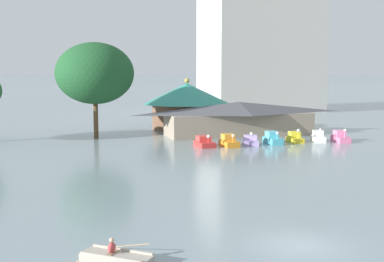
{
  "coord_description": "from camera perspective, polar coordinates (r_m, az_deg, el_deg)",
  "views": [
    {
      "loc": [
        -11.29,
        -21.17,
        8.4
      ],
      "look_at": [
        0.92,
        21.79,
        2.96
      ],
      "focal_mm": 47.35,
      "sensor_mm": 36.0,
      "label": 1
    }
  ],
  "objects": [
    {
      "name": "shoreline_tree_mid",
      "position": [
        62.76,
        -10.89,
        6.4
      ],
      "size": [
        9.49,
        9.49,
        11.68
      ],
      "color": "brown",
      "rests_on": "ground"
    },
    {
      "name": "pedal_boat_pink",
      "position": [
        61.5,
        16.37,
        -0.69
      ],
      "size": [
        1.78,
        3.08,
        1.67
      ],
      "rotation": [
        0.0,
        0.0,
        -1.73
      ],
      "color": "pink",
      "rests_on": "ground"
    },
    {
      "name": "pedal_boat_red",
      "position": [
        55.43,
        1.4,
        -1.29
      ],
      "size": [
        1.78,
        2.99,
        1.46
      ],
      "rotation": [
        0.0,
        0.0,
        -1.52
      ],
      "color": "red",
      "rests_on": "ground"
    },
    {
      "name": "boathouse",
      "position": [
        65.14,
        5.32,
        1.5
      ],
      "size": [
        20.05,
        6.46,
        4.29
      ],
      "color": "gray",
      "rests_on": "ground"
    },
    {
      "name": "pedal_boat_white",
      "position": [
        60.77,
        14.04,
        -0.7
      ],
      "size": [
        1.96,
        2.64,
        1.7
      ],
      "rotation": [
        0.0,
        0.0,
        -1.88
      ],
      "color": "white",
      "rests_on": "ground"
    },
    {
      "name": "pedal_boat_cyan",
      "position": [
        58.14,
        9.08,
        -0.89
      ],
      "size": [
        1.47,
        2.97,
        1.53
      ],
      "rotation": [
        0.0,
        0.0,
        -1.6
      ],
      "color": "#4CB7CC",
      "rests_on": "ground"
    },
    {
      "name": "background_building_block",
      "position": [
        104.5,
        7.65,
        9.62
      ],
      "size": [
        22.41,
        16.31,
        26.72
      ],
      "color": "beige",
      "rests_on": "ground"
    },
    {
      "name": "pedal_boat_orange",
      "position": [
        55.66,
        4.18,
        -1.2
      ],
      "size": [
        1.59,
        2.75,
        1.48
      ],
      "rotation": [
        0.0,
        0.0,
        -1.54
      ],
      "color": "orange",
      "rests_on": "ground"
    },
    {
      "name": "rowboat_with_rower",
      "position": [
        22.82,
        -8.51,
        -14.03
      ],
      "size": [
        3.38,
        3.56,
        1.17
      ],
      "rotation": [
        0.0,
        0.0,
        5.61
      ],
      "color": "#ADA393",
      "rests_on": "ground"
    },
    {
      "name": "pedal_boat_yellow",
      "position": [
        59.87,
        11.52,
        -0.77
      ],
      "size": [
        1.62,
        2.4,
        1.66
      ],
      "rotation": [
        0.0,
        0.0,
        -1.66
      ],
      "color": "yellow",
      "rests_on": "ground"
    },
    {
      "name": "pedal_boat_lavender",
      "position": [
        56.94,
        6.61,
        -1.13
      ],
      "size": [
        2.24,
        2.67,
        1.57
      ],
      "rotation": [
        0.0,
        0.0,
        -1.86
      ],
      "color": "#B299D8",
      "rests_on": "ground"
    },
    {
      "name": "green_roof_pavilion",
      "position": [
        72.1,
        -0.57,
        3.13
      ],
      "size": [
        12.34,
        12.34,
        7.17
      ],
      "color": "brown",
      "rests_on": "ground"
    },
    {
      "name": "ground_plane",
      "position": [
        25.42,
        11.8,
        -12.5
      ],
      "size": [
        2000.0,
        2000.0,
        0.0
      ],
      "primitive_type": "plane",
      "color": "gray"
    }
  ]
}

